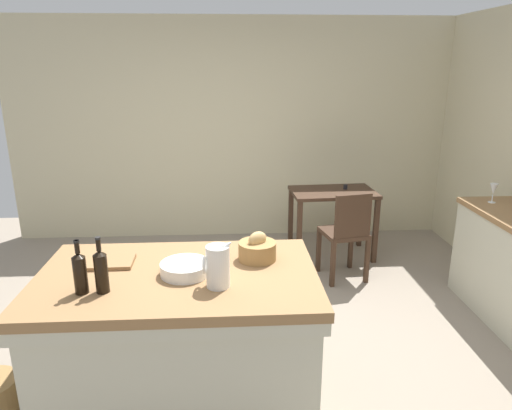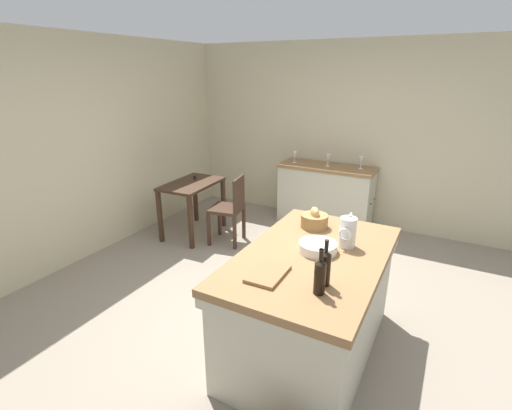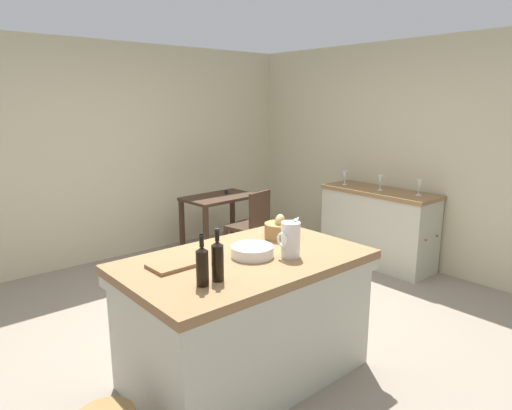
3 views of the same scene
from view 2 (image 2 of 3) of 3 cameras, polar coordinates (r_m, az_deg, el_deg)
ground_plane at (r=3.79m, az=3.19°, el=-15.33°), size 6.76×6.76×0.00m
wall_back at (r=4.89m, az=-25.46°, el=7.53°), size 5.32×0.12×2.60m
wall_right at (r=5.64m, az=15.05°, el=10.17°), size 0.12×5.20×2.60m
island_table at (r=3.06m, az=8.40°, el=-14.20°), size 1.65×1.01×0.89m
side_cabinet at (r=5.59m, az=10.56°, el=1.47°), size 0.52×1.39×0.90m
writing_desk at (r=5.18m, az=-9.76°, el=2.10°), size 0.93×0.61×0.80m
wooden_chair at (r=4.88m, az=-3.95°, el=-0.36°), size 0.47×0.47×0.91m
pitcher at (r=2.97m, az=13.85°, el=-4.02°), size 0.17×0.13×0.28m
wash_bowl at (r=2.88m, az=9.46°, el=-6.38°), size 0.29×0.29×0.07m
bread_basket at (r=3.30m, az=8.94°, el=-2.27°), size 0.24×0.24×0.19m
cutting_board at (r=2.54m, az=1.84°, el=-10.48°), size 0.33×0.22×0.02m
wine_bottle_dark at (r=2.42m, az=10.53°, el=-9.32°), size 0.07×0.07×0.32m
wine_bottle_amber at (r=2.33m, az=9.75°, el=-10.64°), size 0.07×0.07×0.30m
wine_glass_far_left at (r=5.39m, az=15.81°, el=6.60°), size 0.07×0.07×0.17m
wine_glass_left at (r=5.43m, az=11.00°, el=7.13°), size 0.07×0.07×0.18m
wine_glass_middle at (r=5.57m, az=5.97°, el=7.65°), size 0.07×0.07×0.17m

